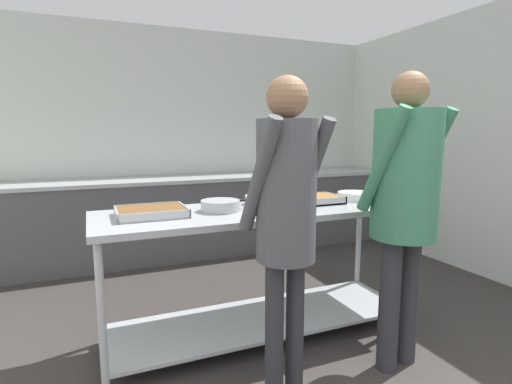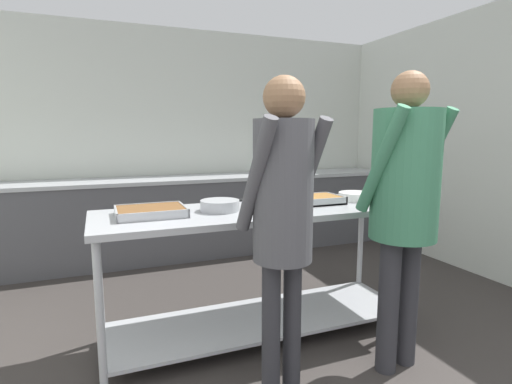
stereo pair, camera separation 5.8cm
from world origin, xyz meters
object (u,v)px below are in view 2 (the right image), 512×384
object	(u,v)px
serving_tray_roast	(151,212)
plate_stack	(356,196)
guest_serving_right	(404,191)
water_bottle	(288,165)
serving_tray_vegetables	(312,200)
broccoli_bowl	(262,199)
guest_serving_left	(283,204)
sauce_pan	(220,205)

from	to	relation	value
serving_tray_roast	plate_stack	world-z (taller)	plate_stack
guest_serving_right	water_bottle	size ratio (longest dim) A/B	7.66
serving_tray_roast	plate_stack	xyz separation A→B (m)	(1.54, 0.01, 0.00)
plate_stack	serving_tray_vegetables	bearing A→B (deg)	179.65
broccoli_bowl	guest_serving_right	distance (m)	1.00
serving_tray_roast	guest_serving_left	world-z (taller)	guest_serving_left
serving_tray_roast	sauce_pan	bearing A→B (deg)	-1.39
serving_tray_roast	guest_serving_right	distance (m)	1.53
sauce_pan	guest_serving_left	xyz separation A→B (m)	(0.12, -0.70, 0.12)
guest_serving_right	sauce_pan	bearing A→B (deg)	142.81
plate_stack	guest_serving_right	distance (m)	0.75
sauce_pan	guest_serving_left	bearing A→B (deg)	-80.01
plate_stack	guest_serving_right	size ratio (longest dim) A/B	0.16
serving_tray_vegetables	plate_stack	world-z (taller)	plate_stack
plate_stack	guest_serving_left	size ratio (longest dim) A/B	0.16
serving_tray_roast	serving_tray_vegetables	xyz separation A→B (m)	(1.16, 0.01, -0.00)
serving_tray_roast	guest_serving_left	size ratio (longest dim) A/B	0.25
guest_serving_right	water_bottle	xyz separation A→B (m)	(0.58, 2.70, -0.07)
serving_tray_roast	broccoli_bowl	size ratio (longest dim) A/B	1.80
sauce_pan	plate_stack	size ratio (longest dim) A/B	1.44
plate_stack	guest_serving_left	world-z (taller)	guest_serving_left
serving_tray_roast	serving_tray_vegetables	size ratio (longest dim) A/B	1.01
guest_serving_right	water_bottle	bearing A→B (deg)	77.94
broccoli_bowl	guest_serving_left	distance (m)	0.87
serving_tray_roast	guest_serving_left	distance (m)	0.92
broccoli_bowl	serving_tray_roast	bearing A→B (deg)	-171.58
serving_tray_vegetables	water_bottle	world-z (taller)	water_bottle
sauce_pan	water_bottle	distance (m)	2.50
sauce_pan	water_bottle	size ratio (longest dim) A/B	1.72
plate_stack	guest_serving_right	xyz separation A→B (m)	(-0.18, -0.71, 0.15)
broccoli_bowl	water_bottle	xyz separation A→B (m)	(1.14, 1.88, 0.07)
serving_tray_vegetables	guest_serving_left	world-z (taller)	guest_serving_left
guest_serving_right	serving_tray_roast	bearing A→B (deg)	152.68
serving_tray_vegetables	water_bottle	size ratio (longest dim) A/B	1.79
broccoli_bowl	serving_tray_vegetables	size ratio (longest dim) A/B	0.56
sauce_pan	serving_tray_vegetables	bearing A→B (deg)	1.91
serving_tray_vegetables	guest_serving_right	bearing A→B (deg)	-74.39
water_bottle	broccoli_bowl	bearing A→B (deg)	-121.09
serving_tray_vegetables	plate_stack	bearing A→B (deg)	-0.35
sauce_pan	guest_serving_right	size ratio (longest dim) A/B	0.22
guest_serving_left	water_bottle	size ratio (longest dim) A/B	7.37
serving_tray_vegetables	plate_stack	distance (m)	0.38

